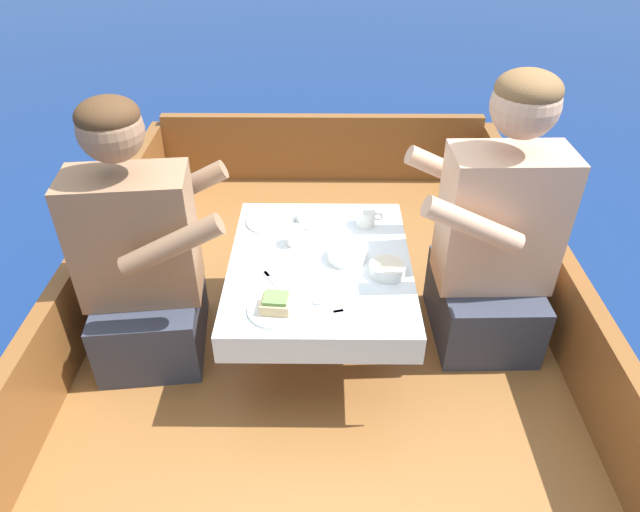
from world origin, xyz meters
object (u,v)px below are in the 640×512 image
(coffee_cup_port, at_px, (366,217))
(coffee_cup_starboard, at_px, (295,235))
(person_port, at_px, (142,261))
(person_starboard, at_px, (495,241))
(sandwich, at_px, (276,303))

(coffee_cup_port, xyz_separation_m, coffee_cup_starboard, (-0.27, -0.13, 0.00))
(coffee_cup_starboard, bearing_deg, coffee_cup_port, 26.81)
(person_port, relative_size, person_starboard, 0.95)
(sandwich, xyz_separation_m, coffee_cup_port, (0.31, 0.51, 0.00))
(person_port, relative_size, coffee_cup_starboard, 10.53)
(person_starboard, relative_size, sandwich, 10.64)
(person_starboard, relative_size, coffee_cup_port, 9.96)
(person_port, distance_m, sandwich, 0.54)
(sandwich, bearing_deg, person_port, 154.21)
(person_starboard, height_order, coffee_cup_starboard, person_starboard)
(coffee_cup_port, relative_size, coffee_cup_starboard, 1.12)
(person_starboard, xyz_separation_m, coffee_cup_port, (-0.45, 0.19, -0.02))
(sandwich, distance_m, coffee_cup_port, 0.60)
(person_port, relative_size, coffee_cup_port, 9.43)
(person_starboard, xyz_separation_m, sandwich, (-0.76, -0.32, -0.02))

